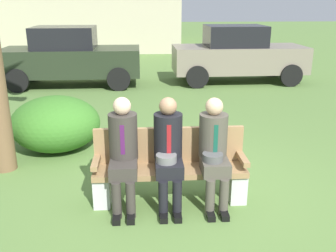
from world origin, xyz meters
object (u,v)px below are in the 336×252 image
at_px(parked_car_far, 238,54).
at_px(park_bench, 170,168).
at_px(seated_man_left, 123,148).
at_px(parked_car_near, 70,57).
at_px(shrub_near_bench, 56,124).
at_px(seated_man_middle, 168,148).
at_px(seated_man_right, 214,148).

bearing_deg(parked_car_far, park_bench, -109.74).
bearing_deg(parked_car_far, seated_man_left, -113.29).
bearing_deg(seated_man_left, parked_car_near, 104.94).
bearing_deg(parked_car_near, shrub_near_bench, -82.77).
relative_size(seated_man_left, shrub_near_bench, 0.92).
relative_size(seated_man_left, parked_car_near, 0.34).
distance_m(parked_car_near, parked_car_far, 4.93).
distance_m(park_bench, seated_man_middle, 0.34).
bearing_deg(seated_man_middle, park_bench, 78.98).
bearing_deg(parked_car_far, seated_man_middle, -109.59).
relative_size(seated_man_middle, shrub_near_bench, 0.91).
height_order(seated_man_left, shrub_near_bench, seated_man_left).
height_order(seated_man_left, seated_man_right, seated_man_left).
distance_m(seated_man_middle, shrub_near_bench, 2.59).
height_order(seated_man_middle, shrub_near_bench, seated_man_middle).
bearing_deg(parked_car_far, seated_man_right, -105.65).
distance_m(seated_man_middle, parked_car_near, 7.33).
bearing_deg(seated_man_left, seated_man_middle, -0.73).
relative_size(seated_man_right, parked_car_near, 0.33).
xyz_separation_m(shrub_near_bench, parked_car_near, (-0.64, 5.04, 0.38)).
bearing_deg(seated_man_left, shrub_near_bench, 122.65).
xyz_separation_m(seated_man_right, parked_car_far, (2.00, 7.15, 0.11)).
relative_size(seated_man_left, seated_man_right, 1.02).
xyz_separation_m(seated_man_left, seated_man_middle, (0.53, -0.01, -0.01)).
height_order(park_bench, parked_car_far, parked_car_far).
height_order(park_bench, seated_man_right, seated_man_right).
relative_size(shrub_near_bench, parked_car_near, 0.37).
distance_m(seated_man_right, parked_car_near, 7.53).
relative_size(seated_man_left, parked_car_far, 0.34).
bearing_deg(seated_man_middle, seated_man_right, -0.14).
distance_m(shrub_near_bench, parked_car_far, 6.79).
bearing_deg(park_bench, seated_man_left, -167.62).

